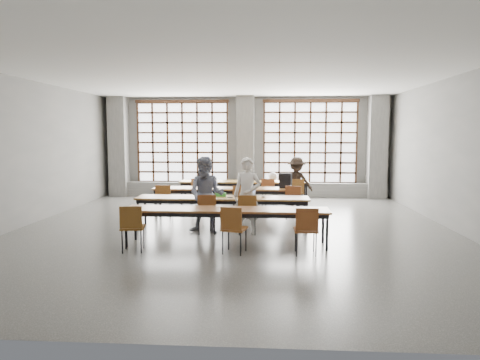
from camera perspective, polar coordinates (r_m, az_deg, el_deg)
name	(u,v)px	position (r m, az deg, el deg)	size (l,w,h in m)	color
floor	(234,229)	(9.93, -0.87, -6.58)	(11.00, 11.00, 0.00)	#4C4C4A
ceiling	(233,75)	(9.78, -0.90, 13.87)	(11.00, 11.00, 0.00)	silver
wall_back	(246,147)	(15.18, 0.77, 4.45)	(10.00, 10.00, 0.00)	#5D5D5B
wall_front	(189,177)	(4.25, -6.82, 0.40)	(10.00, 10.00, 0.00)	#5D5D5B
wall_left	(21,153)	(11.26, -27.21, 3.24)	(11.00, 11.00, 0.00)	#5D5D5B
wall_right	(461,154)	(10.55, 27.35, 3.09)	(11.00, 11.00, 0.00)	#5D5D5B
column_left	(119,147)	(15.79, -15.86, 4.28)	(0.60, 0.55, 3.50)	#555553
column_mid	(245,147)	(14.90, 0.72, 4.42)	(0.60, 0.55, 3.50)	#555553
column_right	(377,147)	(15.34, 17.80, 4.18)	(0.60, 0.55, 3.50)	#555553
window_left	(183,143)	(15.38, -7.67, 4.97)	(3.32, 0.12, 3.00)	white
window_right	(310,143)	(15.15, 9.32, 4.93)	(3.32, 0.12, 3.00)	white
sill_ledge	(245,189)	(15.10, 0.73, -1.27)	(9.80, 0.35, 0.50)	#555553
desk_row_a	(244,183)	(13.38, 0.54, -0.42)	(4.00, 0.70, 0.73)	brown
desk_row_b	(227,190)	(11.68, -1.76, -1.36)	(4.00, 0.70, 0.73)	brown
desk_row_c	(223,200)	(9.95, -2.35, -2.65)	(4.00, 0.70, 0.73)	brown
desk_row_d	(226,212)	(8.40, -1.82, -4.26)	(4.00, 0.70, 0.73)	brown
chair_back_left	(197,189)	(12.93, -5.72, -1.25)	(0.53, 0.53, 0.88)	brown
chair_back_mid	(269,190)	(12.76, 3.87, -1.33)	(0.52, 0.52, 0.88)	brown
chair_back_right	(297,190)	(12.78, 7.58, -1.36)	(0.44, 0.45, 0.88)	brown
chair_mid_left	(164,198)	(11.35, -10.12, -2.33)	(0.44, 0.45, 0.88)	brown
chair_mid_centre	(240,198)	(11.05, 0.04, -2.46)	(0.46, 0.46, 0.88)	brown
chair_mid_right	(294,199)	(11.05, 7.18, -2.51)	(0.50, 0.51, 0.88)	maroon
chair_front_left	(207,210)	(9.40, -4.48, -3.98)	(0.49, 0.50, 0.88)	maroon
chair_front_right	(247,210)	(9.31, 0.96, -4.05)	(0.45, 0.45, 0.88)	brown
chair_near_left	(132,224)	(8.16, -14.20, -5.67)	(0.48, 0.48, 0.88)	brown
chair_near_mid	(233,225)	(7.80, -0.93, -6.03)	(0.51, 0.51, 0.88)	brown
chair_near_right	(306,226)	(7.80, 8.82, -6.09)	(0.42, 0.43, 0.88)	brown
student_male	(247,196)	(9.39, 0.97, -2.09)	(0.61, 0.40, 1.68)	silver
student_female	(207,195)	(9.47, -4.48, -2.00)	(0.82, 0.64, 1.69)	#18224A
student_back	(296,182)	(12.88, 7.53, -0.32)	(0.97, 0.56, 1.51)	black
laptop_front	(247,194)	(10.00, 0.98, -1.88)	(0.45, 0.42, 0.26)	#BCBDC1
laptop_back	(286,179)	(13.47, 6.20, 0.12)	(0.45, 0.42, 0.26)	silver
mouse	(263,197)	(9.87, 3.14, -2.24)	(0.10, 0.06, 0.04)	silver
green_box	(221,195)	(10.02, -2.59, -1.96)	(0.25, 0.09, 0.09)	green
phone	(230,197)	(9.83, -1.37, -2.33)	(0.13, 0.06, 0.01)	black
paper_sheet_a	(205,187)	(11.80, -4.64, -0.99)	(0.30, 0.21, 0.00)	white
paper_sheet_b	(216,188)	(11.66, -3.25, -1.06)	(0.30, 0.21, 0.00)	white
paper_sheet_c	(231,188)	(11.67, -1.27, -1.05)	(0.30, 0.21, 0.00)	silver
backpack	(286,181)	(11.66, 6.11, -0.10)	(0.32, 0.20, 0.40)	black
plastic_bag	(273,177)	(13.39, 4.40, 0.46)	(0.26, 0.21, 0.29)	white
red_pouch	(133,225)	(8.25, -14.10, -5.81)	(0.20, 0.08, 0.06)	#AF1518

